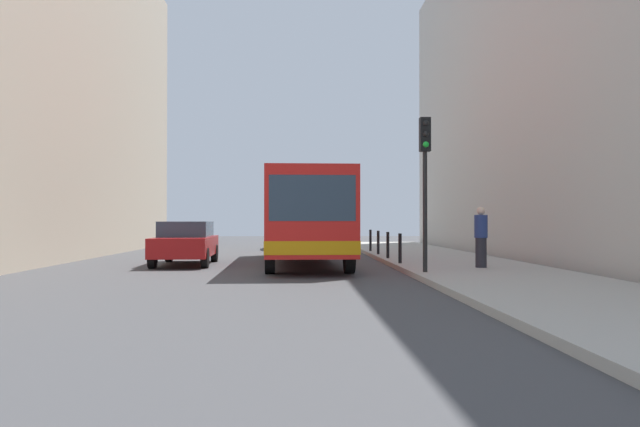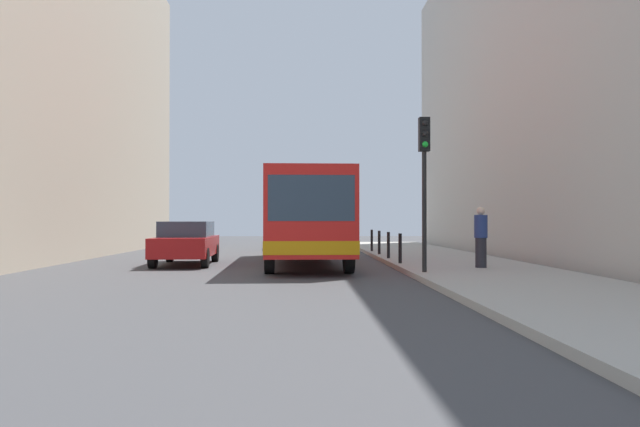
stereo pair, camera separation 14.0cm
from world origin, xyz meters
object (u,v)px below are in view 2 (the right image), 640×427
traffic_light (424,164)px  bus (305,214)px  car_behind_bus (290,234)px  bollard_farthest (372,240)px  bollard_mid (388,245)px  car_beside_bus (186,242)px  pedestrian_near_signal (481,237)px  bollard_near (400,248)px  bollard_far (379,242)px

traffic_light → bus: bearing=120.1°
bus → car_behind_bus: bearing=-87.4°
traffic_light → bollard_farthest: (-0.10, 11.11, -2.38)m
bollard_mid → car_behind_bus: bearing=110.3°
bus → traffic_light: bearing=118.9°
bollard_mid → car_beside_bus: bearing=-172.1°
traffic_light → car_beside_bus: bearing=145.5°
traffic_light → pedestrian_near_signal: (1.94, 1.46, -1.97)m
bus → bollard_near: 3.80m
bus → car_beside_bus: bearing=4.7°
bollard_near → bollard_farthest: size_ratio=1.00×
bus → car_beside_bus: size_ratio=2.48×
car_behind_bus → car_beside_bus: bearing=68.9°
car_behind_bus → bollard_far: car_behind_bus is taller
car_beside_bus → bollard_farthest: car_beside_bus is taller
bollard_mid → bollard_farthest: (0.00, 5.18, 0.00)m
bollard_far → bollard_farthest: same height
bus → pedestrian_near_signal: bus is taller
bollard_far → traffic_light: bearing=-89.3°
bus → bollard_near: (3.02, -2.03, -1.10)m
traffic_light → bollard_mid: bearing=91.0°
car_behind_bus → bollard_farthest: (3.72, -4.88, -0.16)m
traffic_light → bollard_near: traffic_light is taller
bollard_mid → bollard_far: 2.59m
car_behind_bus → pedestrian_near_signal: size_ratio=2.57×
traffic_light → bollard_farthest: traffic_light is taller
car_beside_bus → traffic_light: size_ratio=1.09×
bus → bollard_near: size_ratio=11.65×
bollard_farthest → pedestrian_near_signal: pedestrian_near_signal is taller
car_behind_bus → bollard_far: 8.35m
traffic_light → bollard_mid: size_ratio=4.32×
car_behind_bus → bollard_farthest: 6.14m
car_beside_bus → bollard_farthest: 9.39m
traffic_light → bollard_near: bearing=91.7°
car_beside_bus → pedestrian_near_signal: size_ratio=2.53×
bollard_near → bollard_farthest: 7.77m
traffic_light → car_behind_bus: bearing=103.4°
pedestrian_near_signal → car_behind_bus: bearing=60.5°
traffic_light → bollard_farthest: bearing=90.5°
traffic_light → bollard_far: (-0.10, 8.52, -2.38)m
bollard_far → bollard_farthest: bearing=90.0°
bollard_mid → pedestrian_near_signal: (2.04, -4.46, 0.41)m
car_behind_bus → traffic_light: 16.59m
bollard_farthest → car_behind_bus: bearing=127.3°
bus → car_behind_bus: bus is taller
car_behind_bus → pedestrian_near_signal: 15.63m
bollard_mid → pedestrian_near_signal: size_ratio=0.54×
bus → traffic_light: size_ratio=2.70×
bus → bollard_mid: size_ratio=11.65×
bollard_near → bollard_farthest: same height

